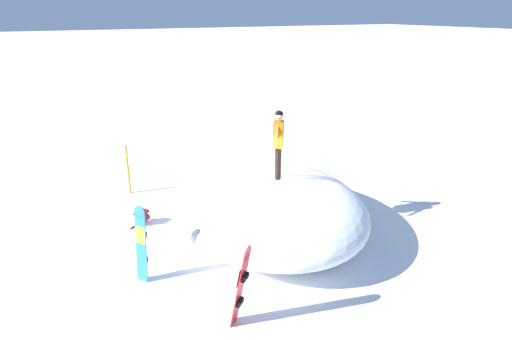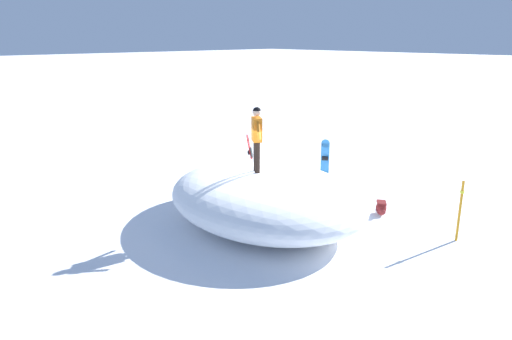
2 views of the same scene
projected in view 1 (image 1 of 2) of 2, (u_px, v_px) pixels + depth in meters
name	position (u px, v px, depth m)	size (l,w,h in m)	color
ground	(268.00, 233.00, 10.75)	(240.00, 240.00, 0.00)	white
snow_mound	(267.00, 204.00, 10.66)	(5.79, 4.58, 1.40)	white
snowboarder_standing	(278.00, 139.00, 10.09)	(0.65, 0.86, 1.64)	black
snowboard_primary_upright	(242.00, 285.00, 7.31)	(0.42, 0.43, 1.61)	red
snowboard_secondary_upright	(141.00, 243.00, 8.61)	(0.26, 0.29, 1.64)	#2672BF
backpack_near	(142.00, 217.00, 11.13)	(0.62, 0.54, 0.36)	maroon
trail_marker_pole	(128.00, 168.00, 12.81)	(0.10, 0.10, 1.50)	orange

